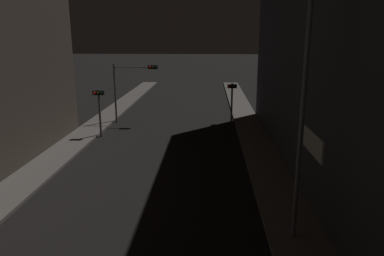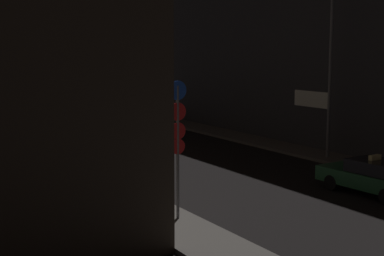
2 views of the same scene
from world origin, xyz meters
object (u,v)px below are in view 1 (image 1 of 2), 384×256
at_px(traffic_light_overhead, 131,80).
at_px(street_lamp_near_block, 304,95).
at_px(traffic_light_left_kerb, 99,103).
at_px(traffic_light_right_kerb, 232,94).

xyz_separation_m(traffic_light_overhead, street_lamp_near_block, (9.68, -18.06, 1.74)).
height_order(traffic_light_overhead, traffic_light_left_kerb, traffic_light_overhead).
relative_size(traffic_light_left_kerb, street_lamp_near_block, 0.40).
relative_size(traffic_light_left_kerb, traffic_light_right_kerb, 1.06).
distance_m(traffic_light_left_kerb, street_lamp_near_block, 17.67).
xyz_separation_m(traffic_light_right_kerb, street_lamp_near_block, (1.18, -18.86, 2.96)).
height_order(traffic_light_overhead, street_lamp_near_block, street_lamp_near_block).
bearing_deg(traffic_light_right_kerb, street_lamp_near_block, -86.42).
bearing_deg(street_lamp_near_block, traffic_light_overhead, 118.19).
distance_m(traffic_light_overhead, traffic_light_left_kerb, 4.96).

